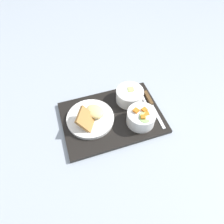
% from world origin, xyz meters
% --- Properties ---
extents(ground_plane, '(4.00, 4.00, 0.00)m').
position_xyz_m(ground_plane, '(0.00, 0.00, 0.00)').
color(ground_plane, '#99A3AD').
extents(serving_tray, '(0.42, 0.30, 0.02)m').
position_xyz_m(serving_tray, '(0.00, 0.00, 0.01)').
color(serving_tray, black).
rests_on(serving_tray, ground_plane).
extents(bowl_salad, '(0.12, 0.12, 0.07)m').
position_xyz_m(bowl_salad, '(-0.10, 0.06, 0.05)').
color(bowl_salad, white).
rests_on(bowl_salad, serving_tray).
extents(bowl_soup, '(0.12, 0.12, 0.06)m').
position_xyz_m(bowl_soup, '(-0.10, -0.06, 0.05)').
color(bowl_soup, white).
rests_on(bowl_soup, serving_tray).
extents(plate_main, '(0.19, 0.19, 0.08)m').
position_xyz_m(plate_main, '(0.09, -0.01, 0.03)').
color(plate_main, white).
rests_on(plate_main, serving_tray).
extents(knife, '(0.02, 0.21, 0.01)m').
position_xyz_m(knife, '(-0.18, -0.01, 0.02)').
color(knife, silver).
rests_on(knife, serving_tray).
extents(spoon, '(0.04, 0.14, 0.01)m').
position_xyz_m(spoon, '(-0.16, -0.00, 0.02)').
color(spoon, silver).
rests_on(spoon, serving_tray).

